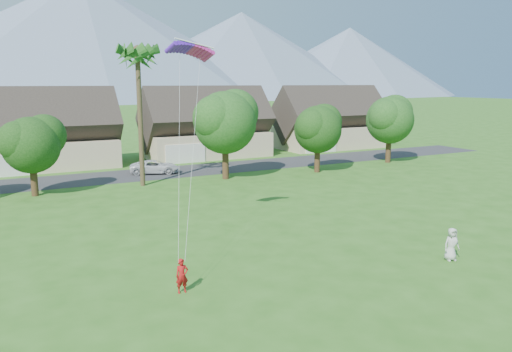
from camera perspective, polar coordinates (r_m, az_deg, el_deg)
ground at (r=22.50m, az=12.16°, el=-13.82°), size 500.00×500.00×0.00m
street at (r=52.21m, az=-12.21°, el=0.23°), size 90.00×7.00×0.01m
kite_flyer at (r=22.80m, az=-8.46°, el=-11.22°), size 0.59×0.40×1.57m
watcher at (r=28.32m, az=21.45°, el=-7.27°), size 0.96×0.74×1.75m
parked_car at (r=52.28m, az=-11.49°, el=1.03°), size 5.45×3.77×1.38m
mountain_ridge at (r=277.36m, az=-23.14°, el=13.92°), size 540.00×240.00×70.00m
houses_row at (r=60.51m, az=-14.16°, el=4.84°), size 72.75×8.19×8.86m
tree_row at (r=45.43m, az=-11.81°, el=4.94°), size 62.27×6.67×8.45m
fan_palm at (r=45.63m, az=-13.41°, el=13.60°), size 3.00×3.00×13.80m
parafoil_kite at (r=28.80m, az=-7.56°, el=14.26°), size 2.78×1.22×0.50m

